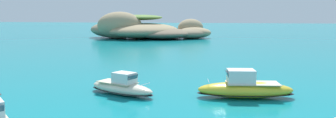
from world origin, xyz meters
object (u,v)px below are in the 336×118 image
(islet_large, at_px, (138,29))
(motorboat_cream, at_px, (122,87))
(motorboat_yellow, at_px, (245,88))
(islet_small, at_px, (192,31))

(islet_large, height_order, motorboat_cream, islet_large)
(motorboat_yellow, bearing_deg, islet_large, 110.70)
(islet_small, bearing_deg, motorboat_cream, -91.14)
(islet_large, height_order, motorboat_yellow, islet_large)
(islet_small, height_order, motorboat_cream, islet_small)
(islet_small, distance_m, motorboat_yellow, 65.14)
(islet_large, distance_m, motorboat_yellow, 66.14)
(motorboat_cream, bearing_deg, motorboat_yellow, 1.90)
(islet_large, distance_m, islet_small, 14.60)
(islet_large, relative_size, motorboat_cream, 4.86)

